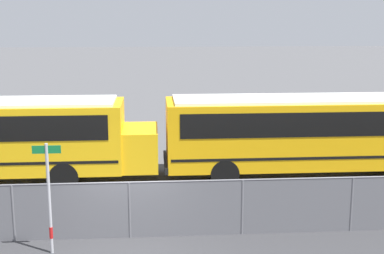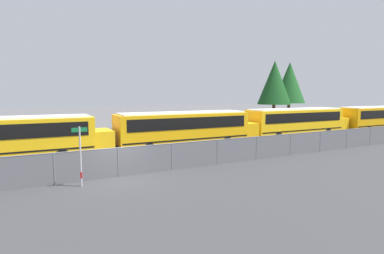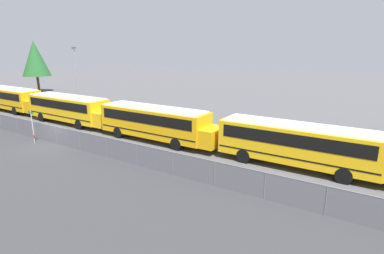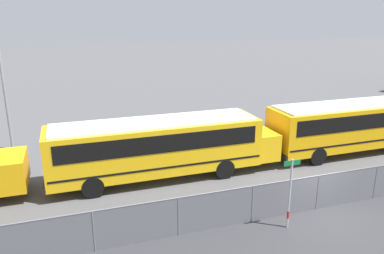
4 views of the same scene
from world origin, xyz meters
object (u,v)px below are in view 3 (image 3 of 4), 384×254
(street_sign, at_px, (33,126))
(school_bus_3, at_px, (156,121))
(school_bus_2, at_px, (69,107))
(light_pole, at_px, (76,75))
(tree_2, at_px, (35,58))
(school_bus_4, at_px, (299,142))
(school_bus_1, at_px, (10,97))

(street_sign, bearing_deg, school_bus_3, 35.64)
(school_bus_2, distance_m, school_bus_3, 12.09)
(light_pole, bearing_deg, tree_2, 163.46)
(school_bus_2, bearing_deg, street_sign, -60.77)
(school_bus_2, bearing_deg, school_bus_4, 0.68)
(school_bus_1, relative_size, school_bus_3, 1.00)
(school_bus_4, bearing_deg, light_pole, 168.01)
(school_bus_1, height_order, light_pole, light_pole)
(school_bus_3, relative_size, school_bus_4, 1.00)
(school_bus_4, distance_m, tree_2, 52.82)
(street_sign, bearing_deg, school_bus_4, 17.36)
(school_bus_3, distance_m, light_pole, 21.22)
(school_bus_1, height_order, street_sign, school_bus_1)
(school_bus_3, bearing_deg, school_bus_2, 179.83)
(school_bus_2, xyz_separation_m, school_bus_3, (12.09, -0.04, 0.00))
(street_sign, bearing_deg, school_bus_1, 158.04)
(street_sign, relative_size, light_pole, 0.35)
(school_bus_1, distance_m, street_sign, 17.26)
(school_bus_4, bearing_deg, school_bus_3, -178.48)
(school_bus_4, xyz_separation_m, light_pole, (-31.99, 6.79, 2.68))
(school_bus_2, relative_size, school_bus_3, 1.00)
(school_bus_2, distance_m, street_sign, 7.12)
(school_bus_1, relative_size, street_sign, 4.14)
(tree_2, bearing_deg, light_pole, -16.54)
(light_pole, bearing_deg, street_sign, -49.89)
(street_sign, relative_size, tree_2, 0.30)
(school_bus_4, bearing_deg, street_sign, -162.64)
(school_bus_2, distance_m, light_pole, 10.81)
(school_bus_1, relative_size, school_bus_4, 1.00)
(school_bus_3, bearing_deg, light_pole, 160.23)
(school_bus_3, relative_size, tree_2, 1.25)
(school_bus_3, height_order, light_pole, light_pole)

